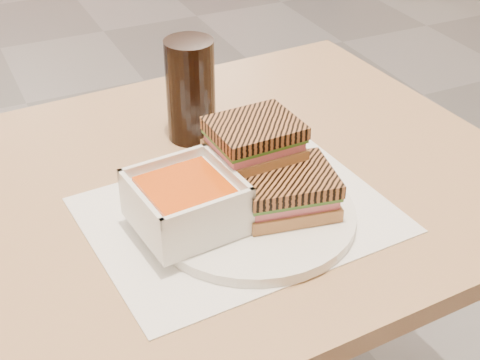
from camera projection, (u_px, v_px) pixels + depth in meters
name	position (u px, v px, depth m)	size (l,w,h in m)	color
main_table	(117.00, 274.00, 1.01)	(1.24, 0.77, 0.75)	#9E7A4D
tray_liner	(239.00, 215.00, 0.93)	(0.41, 0.33, 0.00)	white
plate	(253.00, 215.00, 0.92)	(0.27, 0.27, 0.01)	white
soup_bowl	(186.00, 204.00, 0.88)	(0.14, 0.14, 0.07)	white
panini_lower	(287.00, 190.00, 0.91)	(0.13, 0.12, 0.05)	#B0774A
panini_upper	(254.00, 139.00, 0.92)	(0.12, 0.10, 0.05)	#B0774A
cola_glass	(191.00, 90.00, 1.07)	(0.07, 0.07, 0.16)	black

